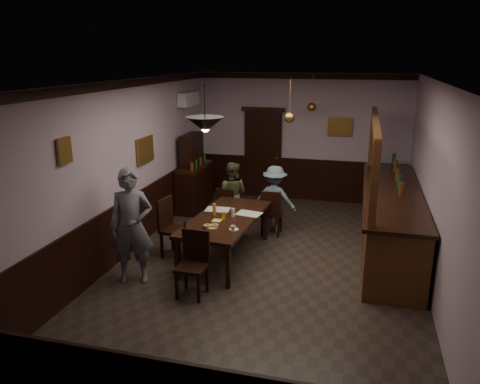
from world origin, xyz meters
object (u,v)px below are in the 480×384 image
(person_seated_right, at_px, (275,199))
(soda_can, at_px, (224,216))
(chair_far_left, at_px, (227,207))
(chair_near, at_px, (194,260))
(dining_table, at_px, (226,221))
(pendant_brass_far, at_px, (312,107))
(bar_counter, at_px, (390,219))
(sideboard, at_px, (194,179))
(chair_side, at_px, (171,225))
(pendant_brass_mid, at_px, (289,117))
(chair_far_right, at_px, (271,211))
(person_standing, at_px, (132,226))
(person_seated_left, at_px, (232,194))
(pendant_iron, at_px, (205,125))
(coffee_cup, at_px, (233,228))

(person_seated_right, xyz_separation_m, soda_can, (-0.56, -1.63, 0.15))
(chair_far_left, distance_m, chair_near, 2.64)
(dining_table, height_order, chair_far_left, chair_far_left)
(soda_can, height_order, pendant_brass_far, pendant_brass_far)
(chair_near, bearing_deg, bar_counter, 41.95)
(pendant_brass_far, bearing_deg, sideboard, -164.63)
(dining_table, distance_m, chair_far_left, 1.37)
(chair_side, relative_size, pendant_brass_mid, 1.27)
(dining_table, distance_m, chair_far_right, 1.37)
(chair_far_left, distance_m, person_seated_right, 0.96)
(chair_near, distance_m, person_standing, 1.11)
(person_seated_left, bearing_deg, pendant_brass_mid, 169.35)
(person_standing, distance_m, sideboard, 3.65)
(dining_table, xyz_separation_m, chair_near, (-0.10, -1.32, -0.16))
(dining_table, distance_m, chair_side, 0.96)
(pendant_iron, bearing_deg, dining_table, 85.81)
(chair_far_left, xyz_separation_m, pendant_brass_mid, (1.20, 0.00, 1.82))
(person_seated_right, bearing_deg, person_standing, 63.44)
(pendant_brass_far, bearing_deg, coffee_cup, -101.22)
(sideboard, bearing_deg, coffee_cup, -59.94)
(person_seated_right, bearing_deg, chair_side, 53.17)
(chair_far_right, height_order, chair_near, chair_near)
(chair_far_left, distance_m, person_seated_left, 0.33)
(chair_side, bearing_deg, person_seated_left, -11.13)
(chair_far_right, height_order, bar_counter, bar_counter)
(soda_can, relative_size, bar_counter, 0.03)
(dining_table, height_order, chair_far_right, chair_far_right)
(chair_side, bearing_deg, person_seated_right, -34.05)
(chair_side, xyz_separation_m, person_seated_left, (0.61, 1.70, 0.10))
(person_seated_right, relative_size, pendant_iron, 1.95)
(pendant_brass_mid, bearing_deg, person_standing, -128.56)
(chair_far_right, height_order, person_standing, person_standing)
(pendant_brass_mid, bearing_deg, bar_counter, -7.45)
(bar_counter, xyz_separation_m, pendant_brass_mid, (-1.89, 0.25, 1.70))
(coffee_cup, distance_m, sideboard, 3.53)
(chair_side, height_order, soda_can, chair_side)
(chair_far_right, bearing_deg, pendant_brass_mid, -168.23)
(sideboard, height_order, pendant_brass_mid, pendant_brass_mid)
(pendant_iron, bearing_deg, chair_far_left, 98.17)
(bar_counter, xyz_separation_m, pendant_brass_far, (-1.69, 2.09, 1.70))
(chair_far_right, distance_m, bar_counter, 2.19)
(chair_near, height_order, person_seated_left, person_seated_left)
(dining_table, height_order, pendant_brass_far, pendant_brass_far)
(sideboard, bearing_deg, dining_table, -59.10)
(pendant_iron, bearing_deg, chair_near, -94.54)
(person_standing, distance_m, coffee_cup, 1.55)
(person_seated_left, bearing_deg, coffee_cup, 108.44)
(chair_side, relative_size, sideboard, 0.60)
(person_standing, height_order, person_seated_right, person_standing)
(person_seated_left, xyz_separation_m, person_seated_right, (0.90, -0.07, -0.01))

